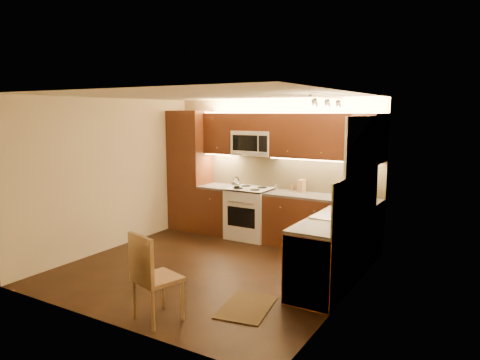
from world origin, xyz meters
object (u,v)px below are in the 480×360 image
Objects in this scene: stove at (250,213)px; knife_block at (302,186)px; soap_bottle at (360,203)px; dining_chair at (158,276)px; sink at (339,209)px; toaster_oven at (359,191)px; microwave at (254,143)px; kettle at (236,182)px.

knife_block reaches higher than stove.
dining_chair is at bearing -106.41° from soap_bottle.
sink is 2.10× the size of toaster_oven.
stove is 1.08m from knife_block.
sink is (2.00, -1.12, 0.52)m from stove.
microwave is at bearing 169.71° from toaster_oven.
sink is (2.00, -1.26, -0.74)m from microwave.
toaster_oven is 2.44× the size of soap_bottle.
kettle is (-0.22, -0.13, 0.56)m from stove.
kettle is (-2.22, 0.99, 0.05)m from sink.
sink is at bearing -45.73° from knife_block.
dining_chair is at bearing -119.16° from toaster_oven.
soap_bottle is (0.23, -0.77, -0.04)m from toaster_oven.
stove is 0.92× the size of dining_chair.
dining_chair reaches higher than stove.
toaster_oven reaches higher than sink.
microwave is at bearing -169.83° from knife_block.
kettle reaches higher than soap_bottle.
soap_bottle is at bearing -20.25° from microwave.
kettle is at bearing -157.83° from knife_block.
stove is 3.40m from dining_chair.
sink is at bearing -32.21° from microwave.
toaster_oven reaches higher than stove.
sink reaches higher than dining_chair.
stove is at bearing 175.03° from soap_bottle.
microwave is at bearing 90.00° from stove.
stove is 2.01m from toaster_oven.
soap_bottle reaches higher than dining_chair.
microwave is at bearing 147.79° from sink.
toaster_oven is at bearing -0.61° from microwave.
soap_bottle is 3.07m from dining_chair.
microwave reaches higher than dining_chair.
kettle is at bearing -129.80° from microwave.
microwave reaches higher than sink.
soap_bottle is at bearing -30.00° from knife_block.
stove is at bearing 173.72° from toaster_oven.
soap_bottle is (2.16, -0.80, -0.74)m from microwave.
microwave is (0.00, 0.14, 1.26)m from stove.
dining_chair is (0.71, -3.46, -1.22)m from microwave.
soap_bottle is (0.16, 0.46, 0.01)m from sink.
kettle is at bearing 179.49° from soap_bottle.
toaster_oven is 3.69m from dining_chair.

